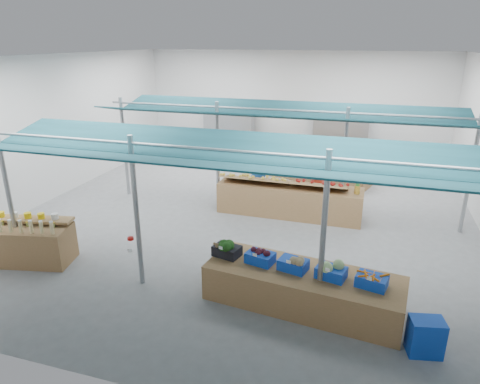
{
  "coord_description": "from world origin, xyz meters",
  "views": [
    {
      "loc": [
        3.07,
        -10.56,
        4.61
      ],
      "look_at": [
        0.31,
        -1.6,
        1.24
      ],
      "focal_mm": 32.0,
      "sensor_mm": 36.0,
      "label": 1
    }
  ],
  "objects": [
    {
      "name": "pole_grid",
      "position": [
        0.75,
        -1.75,
        1.81
      ],
      "size": [
        10.0,
        4.6,
        3.0
      ],
      "color": "gray",
      "rests_on": "floor"
    },
    {
      "name": "far_counter",
      "position": [
        0.71,
        3.88,
        0.47
      ],
      "size": [
        5.24,
        2.51,
        0.93
      ],
      "primitive_type": "cube",
      "rotation": [
        0.0,
        0.0,
        -0.3
      ],
      "color": "brown",
      "rests_on": "floor"
    },
    {
      "name": "vendor_left",
      "position": [
        -0.07,
        1.44,
        0.78
      ],
      "size": [
        0.57,
        0.38,
        1.57
      ],
      "primitive_type": "imported",
      "rotation": [
        0.0,
        0.0,
        3.14
      ],
      "color": "#16458F",
      "rests_on": "floor"
    },
    {
      "name": "crate_beets",
      "position": [
        1.36,
        -3.72,
        0.82
      ],
      "size": [
        0.57,
        0.46,
        0.29
      ],
      "rotation": [
        0.0,
        0.0,
        -0.23
      ],
      "color": "#103EB5",
      "rests_on": "veg_counter"
    },
    {
      "name": "awnings",
      "position": [
        0.75,
        -1.75,
        2.78
      ],
      "size": [
        9.5,
        7.08,
        0.3
      ],
      "color": "#0A282E",
      "rests_on": "pole_grid"
    },
    {
      "name": "veg_counter",
      "position": [
        2.18,
        -3.82,
        0.34
      ],
      "size": [
        3.63,
        1.57,
        0.68
      ],
      "primitive_type": "cube",
      "rotation": [
        0.0,
        0.0,
        -0.12
      ],
      "color": "brown",
      "rests_on": "floor"
    },
    {
      "name": "sparrow",
      "position": [
        0.51,
        -3.75,
        0.93
      ],
      "size": [
        0.12,
        0.09,
        0.11
      ],
      "rotation": [
        0.0,
        0.0,
        -0.23
      ],
      "color": "brown",
      "rests_on": "crate_broccoli"
    },
    {
      "name": "apple_heap_red",
      "position": [
        1.93,
        0.24,
        1.01
      ],
      "size": [
        1.51,
        0.72,
        0.27
      ],
      "rotation": [
        0.0,
        0.0,
        -0.01
      ],
      "color": "#997247",
      "rests_on": "fruit_counter"
    },
    {
      "name": "crate_broccoli",
      "position": [
        0.68,
        -3.64,
        0.84
      ],
      "size": [
        0.57,
        0.46,
        0.35
      ],
      "rotation": [
        0.0,
        0.0,
        -0.23
      ],
      "color": "black",
      "rests_on": "veg_counter"
    },
    {
      "name": "back_shelving_left",
      "position": [
        -2.5,
        6.0,
        1.0
      ],
      "size": [
        2.0,
        0.5,
        2.0
      ],
      "primitive_type": "cube",
      "color": "#B23F33",
      "rests_on": "floor"
    },
    {
      "name": "back_shelving_right",
      "position": [
        2.0,
        6.0,
        1.0
      ],
      "size": [
        2.0,
        0.5,
        2.0
      ],
      "primitive_type": "cube",
      "color": "#B23F33",
      "rests_on": "floor"
    },
    {
      "name": "bottle_shelf",
      "position": [
        -3.78,
        -3.92,
        0.45
      ],
      "size": [
        1.97,
        1.43,
        1.1
      ],
      "rotation": [
        0.0,
        0.0,
        0.21
      ],
      "color": "brown",
      "rests_on": "floor"
    },
    {
      "name": "crate_stack",
      "position": [
        4.2,
        -4.55,
        0.3
      ],
      "size": [
        0.57,
        0.45,
        0.61
      ],
      "primitive_type": "cube",
      "rotation": [
        0.0,
        0.0,
        0.21
      ],
      "color": "#103EB5",
      "rests_on": "floor"
    },
    {
      "name": "fruit_counter",
      "position": [
        1.13,
        0.34,
        0.42
      ],
      "size": [
        3.92,
        0.96,
        0.84
      ],
      "primitive_type": "cube",
      "rotation": [
        0.0,
        0.0,
        -0.01
      ],
      "color": "brown",
      "rests_on": "floor"
    },
    {
      "name": "crate_carrots",
      "position": [
        3.35,
        -3.96,
        0.8
      ],
      "size": [
        0.57,
        0.46,
        0.29
      ],
      "rotation": [
        0.0,
        0.0,
        -0.23
      ],
      "color": "#103EB5",
      "rests_on": "veg_counter"
    },
    {
      "name": "apple_heap_yellow",
      "position": [
        0.2,
        0.25,
        1.01
      ],
      "size": [
        1.91,
        0.72,
        0.27
      ],
      "rotation": [
        0.0,
        0.0,
        -0.01
      ],
      "color": "#997247",
      "rests_on": "fruit_counter"
    },
    {
      "name": "pole_ribbon",
      "position": [
        -1.0,
        -4.29,
        1.08
      ],
      "size": [
        0.12,
        0.12,
        0.28
      ],
      "color": "red",
      "rests_on": "pole_grid"
    },
    {
      "name": "floor",
      "position": [
        0.0,
        0.0,
        0.0
      ],
      "size": [
        13.0,
        13.0,
        0.0
      ],
      "primitive_type": "plane",
      "color": "slate",
      "rests_on": "ground"
    },
    {
      "name": "crate_cabbage",
      "position": [
        2.67,
        -3.88,
        0.84
      ],
      "size": [
        0.57,
        0.46,
        0.35
      ],
      "rotation": [
        0.0,
        0.0,
        -0.23
      ],
      "color": "#103EB5",
      "rests_on": "veg_counter"
    },
    {
      "name": "crate_celeriac",
      "position": [
        1.99,
        -3.8,
        0.83
      ],
      "size": [
        0.57,
        0.46,
        0.31
      ],
      "rotation": [
        0.0,
        0.0,
        -0.23
      ],
      "color": "#103EB5",
      "rests_on": "veg_counter"
    },
    {
      "name": "hall",
      "position": [
        0.0,
        1.44,
        2.65
      ],
      "size": [
        13.0,
        13.0,
        13.0
      ],
      "color": "silver",
      "rests_on": "ground"
    },
    {
      "name": "vendor_right",
      "position": [
        1.73,
        1.44,
        0.78
      ],
      "size": [
        0.77,
        0.6,
        1.57
      ],
      "primitive_type": "imported",
      "rotation": [
        0.0,
        0.0,
        3.14
      ],
      "color": "maroon",
      "rests_on": "floor"
    },
    {
      "name": "pineapple",
      "position": [
        2.9,
        0.23,
        1.02
      ],
      "size": [
        0.14,
        0.14,
        0.39
      ],
      "rotation": [
        0.0,
        0.0,
        -0.01
      ],
      "color": "#8C6019",
      "rests_on": "fruit_counter"
    }
  ]
}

